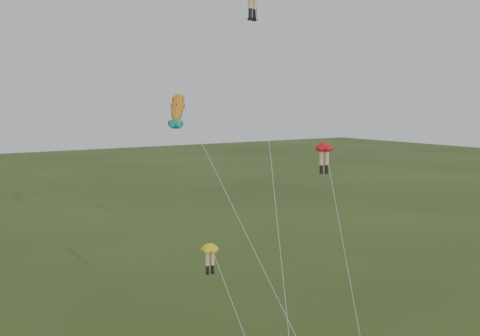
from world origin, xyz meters
TOP-DOWN VIEW (x-y plane):
  - legs_kite_red_mid at (7.05, 4.72)m, footprint 4.93×9.15m
  - legs_kite_yellow at (-3.01, 2.63)m, footprint 1.10×6.41m
  - fish_kite at (-1.58, 9.26)m, footprint 3.47×13.17m

SIDE VIEW (x-z plane):
  - legs_kite_yellow at x=-3.01m, z-range 3.05..10.44m
  - legs_kite_red_mid at x=7.05m, z-range 5.46..17.87m
  - fish_kite at x=-1.58m, z-range 6.66..22.52m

